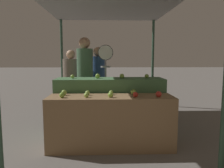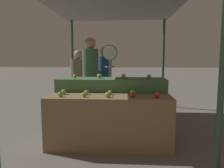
{
  "view_description": "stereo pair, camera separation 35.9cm",
  "coord_description": "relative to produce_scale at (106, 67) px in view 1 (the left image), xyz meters",
  "views": [
    {
      "loc": [
        -0.1,
        -3.27,
        1.38
      ],
      "look_at": [
        0.03,
        0.3,
        0.96
      ],
      "focal_mm": 35.0,
      "sensor_mm": 36.0,
      "label": 1
    },
    {
      "loc": [
        0.26,
        -3.26,
        1.38
      ],
      "look_at": [
        0.03,
        0.3,
        0.96
      ],
      "focal_mm": 35.0,
      "sensor_mm": 36.0,
      "label": 2
    }
  ],
  "objects": [
    {
      "name": "apple_front_5",
      "position": [
        -0.65,
        -1.04,
        -0.36
      ],
      "size": [
        0.08,
        0.08,
        0.08
      ],
      "primitive_type": "sphere",
      "color": "#8EB247",
      "rests_on": "display_counter_front"
    },
    {
      "name": "apple_front_6",
      "position": [
        -0.29,
        -1.05,
        -0.37
      ],
      "size": [
        0.07,
        0.07,
        0.07
      ],
      "primitive_type": "sphere",
      "color": "#8EB247",
      "rests_on": "display_counter_front"
    },
    {
      "name": "apple_back_1",
      "position": [
        -0.14,
        -0.54,
        -0.14
      ],
      "size": [
        0.08,
        0.08,
        0.08
      ],
      "primitive_type": "sphere",
      "color": "#84AD3D",
      "rests_on": "display_counter_back"
    },
    {
      "name": "market_canopy",
      "position": [
        0.07,
        -0.1,
        1.15
      ],
      "size": [
        2.81,
        4.05,
        2.5
      ],
      "color": "#33513D",
      "rests_on": "ground_plane"
    },
    {
      "name": "ground_plane",
      "position": [
        0.07,
        -1.15,
        -1.21
      ],
      "size": [
        60.0,
        60.0,
        0.0
      ],
      "primitive_type": "plane",
      "color": "#66605B"
    },
    {
      "name": "apple_front_4",
      "position": [
        0.78,
        -1.26,
        -0.36
      ],
      "size": [
        0.09,
        0.09,
        0.09
      ],
      "primitive_type": "sphere",
      "color": "#B72D23",
      "rests_on": "display_counter_front"
    },
    {
      "name": "apple_front_0",
      "position": [
        -0.64,
        -1.26,
        -0.36
      ],
      "size": [
        0.08,
        0.08,
        0.08
      ],
      "primitive_type": "sphere",
      "color": "#7AA338",
      "rests_on": "display_counter_front"
    },
    {
      "name": "person_customer_right",
      "position": [
        -0.8,
        0.71,
        -0.32
      ],
      "size": [
        0.45,
        0.45,
        1.58
      ],
      "rotation": [
        0.0,
        0.0,
        3.37
      ],
      "color": "#2D2D38",
      "rests_on": "ground_plane"
    },
    {
      "name": "produce_scale",
      "position": [
        0.0,
        0.0,
        0.0
      ],
      "size": [
        0.31,
        0.2,
        1.65
      ],
      "color": "#99999E",
      "rests_on": "ground_plane"
    },
    {
      "name": "apple_front_7",
      "position": [
        0.08,
        -1.03,
        -0.37
      ],
      "size": [
        0.07,
        0.07,
        0.07
      ],
      "primitive_type": "sphere",
      "color": "#8EB247",
      "rests_on": "display_counter_front"
    },
    {
      "name": "apple_back_2",
      "position": [
        0.29,
        -0.56,
        -0.14
      ],
      "size": [
        0.08,
        0.08,
        0.08
      ],
      "primitive_type": "sphere",
      "color": "#8EB247",
      "rests_on": "display_counter_back"
    },
    {
      "name": "apple_front_3",
      "position": [
        0.43,
        -1.25,
        -0.36
      ],
      "size": [
        0.08,
        0.08,
        0.08
      ],
      "primitive_type": "sphere",
      "color": "#B72D23",
      "rests_on": "display_counter_front"
    },
    {
      "name": "apple_back_0",
      "position": [
        -0.59,
        -0.54,
        -0.15
      ],
      "size": [
        0.07,
        0.07,
        0.07
      ],
      "primitive_type": "sphere",
      "color": "#8EB247",
      "rests_on": "display_counter_back"
    },
    {
      "name": "person_vendor_at_scale",
      "position": [
        -0.44,
        0.26,
        -0.15
      ],
      "size": [
        0.4,
        0.4,
        1.82
      ],
      "rotation": [
        0.0,
        0.0,
        3.31
      ],
      "color": "#2D2D38",
      "rests_on": "ground_plane"
    },
    {
      "name": "display_counter_front",
      "position": [
        0.07,
        -1.15,
        -0.81
      ],
      "size": [
        1.91,
        0.55,
        0.81
      ],
      "primitive_type": "cube",
      "color": "olive",
      "rests_on": "ground_plane"
    },
    {
      "name": "person_customer_left",
      "position": [
        -0.17,
        0.72,
        -0.26
      ],
      "size": [
        0.36,
        0.36,
        1.64
      ],
      "rotation": [
        0.0,
        0.0,
        2.99
      ],
      "color": "#2D2D38",
      "rests_on": "ground_plane"
    },
    {
      "name": "apple_front_1",
      "position": [
        -0.29,
        -1.26,
        -0.37
      ],
      "size": [
        0.07,
        0.07,
        0.07
      ],
      "primitive_type": "sphere",
      "color": "#8EB247",
      "rests_on": "display_counter_front"
    },
    {
      "name": "display_counter_back",
      "position": [
        0.07,
        -0.55,
        -0.7
      ],
      "size": [
        1.91,
        0.55,
        1.03
      ],
      "primitive_type": "cube",
      "color": "#4C7A4C",
      "rests_on": "ground_plane"
    },
    {
      "name": "apple_front_8",
      "position": [
        0.43,
        -1.03,
        -0.36
      ],
      "size": [
        0.09,
        0.09,
        0.09
      ],
      "primitive_type": "sphere",
      "color": "#8EB247",
      "rests_on": "display_counter_front"
    },
    {
      "name": "apple_front_2",
      "position": [
        0.06,
        -1.26,
        -0.36
      ],
      "size": [
        0.08,
        0.08,
        0.08
      ],
      "primitive_type": "sphere",
      "color": "#84AD3D",
      "rests_on": "display_counter_front"
    },
    {
      "name": "apple_back_3",
      "position": [
        0.74,
        -0.54,
        -0.15
      ],
      "size": [
        0.08,
        0.08,
        0.08
      ],
      "primitive_type": "sphere",
      "color": "#8EB247",
      "rests_on": "display_counter_back"
    }
  ]
}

